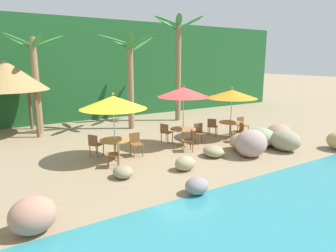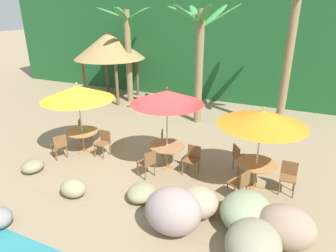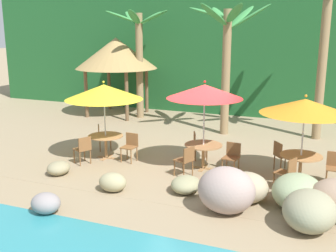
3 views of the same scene
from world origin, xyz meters
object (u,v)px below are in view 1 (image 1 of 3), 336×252
umbrella_orange (232,94)px  chair_orange_inland (212,126)px  umbrella_red (183,92)px  dining_table_red (183,132)px  chair_red_left (190,139)px  palm_tree_third (178,52)px  chair_yellow_left (115,153)px  palm_tree_nearest (35,68)px  palapa_hut (6,76)px  umbrella_yellow (113,102)px  dining_table_yellow (115,143)px  chair_orange_left (239,131)px  chair_yellow_seaward (136,142)px  chair_red_seaward (199,132)px  chair_orange_seaward (242,124)px  chair_yellow_inland (95,144)px  chair_red_inland (166,132)px  dining_table_orange (230,125)px  palm_tree_second (130,65)px

umbrella_orange → chair_orange_inland: size_ratio=2.72×
umbrella_red → dining_table_red: 1.68m
chair_red_left → palm_tree_third: (3.19, 5.63, 3.54)m
chair_yellow_left → palm_tree_nearest: 7.33m
palapa_hut → umbrella_yellow: bearing=-64.4°
dining_table_yellow → chair_orange_left: (5.62, -0.64, -0.10)m
chair_yellow_seaward → chair_red_left: (2.06, -0.67, 0.00)m
palm_tree_third → umbrella_red: bearing=-121.5°
chair_red_seaward → palm_tree_nearest: (-5.65, 5.74, 2.68)m
chair_red_left → chair_orange_seaward: size_ratio=1.00×
chair_yellow_seaward → palapa_hut: (-3.75, 6.01, 2.37)m
chair_yellow_inland → chair_red_inland: size_ratio=1.00×
chair_orange_inland → chair_red_left: bearing=-148.8°
umbrella_orange → dining_table_orange: 1.44m
dining_table_red → chair_red_left: chair_red_left is taller
umbrella_orange → palm_tree_second: (-3.16, 4.24, 1.30)m
chair_red_inland → palm_tree_nearest: size_ratio=0.18×
chair_yellow_seaward → umbrella_orange: size_ratio=0.37×
chair_yellow_left → chair_red_inland: bearing=29.5°
dining_table_red → chair_red_inland: bearing=118.3°
dining_table_red → palm_tree_second: palm_tree_second is taller
umbrella_orange → dining_table_yellow: bearing=-178.3°
chair_yellow_seaward → palm_tree_nearest: palm_tree_nearest is taller
umbrella_yellow → chair_red_inland: bearing=18.7°
dining_table_yellow → chair_red_inland: bearing=18.7°
dining_table_yellow → dining_table_orange: bearing=1.7°
chair_yellow_inland → dining_table_red: size_ratio=0.79×
dining_table_red → chair_red_seaward: size_ratio=1.26×
chair_red_left → palapa_hut: bearing=131.0°
palm_tree_second → palm_tree_third: bearing=9.7°
dining_table_orange → chair_red_inland: bearing=166.3°
chair_red_seaward → palm_tree_second: palm_tree_second is taller
umbrella_orange → palm_tree_nearest: 9.50m
chair_yellow_inland → chair_red_inland: 3.29m
umbrella_yellow → palm_tree_second: size_ratio=0.50×
palm_tree_third → chair_yellow_seaward: bearing=-136.6°
chair_yellow_seaward → chair_red_seaward: 3.16m
chair_orange_seaward → chair_orange_inland: size_ratio=1.00×
chair_red_seaward → palm_tree_third: size_ratio=0.14×
dining_table_yellow → dining_table_red: size_ratio=1.00×
umbrella_orange → chair_orange_seaward: 1.77m
umbrella_yellow → dining_table_orange: umbrella_yellow is taller
chair_yellow_seaward → umbrella_red: size_ratio=0.33×
chair_yellow_seaward → chair_yellow_left: same height
umbrella_red → palm_tree_second: 4.39m
umbrella_yellow → chair_yellow_left: (-0.30, -0.80, -1.61)m
chair_yellow_inland → chair_orange_left: 6.29m
umbrella_orange → umbrella_yellow: bearing=-178.3°
dining_table_red → chair_orange_inland: 2.22m
chair_red_inland → palm_tree_second: (-0.04, 3.48, 2.85)m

